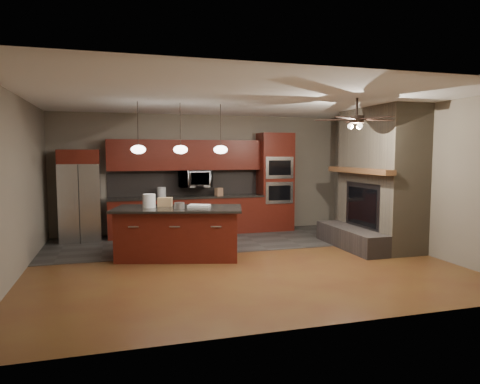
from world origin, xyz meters
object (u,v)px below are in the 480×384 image
object	(u,v)px
refrigerator	(80,196)
paint_tray	(199,206)
microwave	(195,179)
paint_can	(179,206)
counter_bucket	(162,192)
counter_box	(219,192)
oven_tower	(275,182)
white_bucket	(149,201)
kitchen_island	(178,233)
cardboard_box	(165,202)

from	to	relation	value
refrigerator	paint_tray	distance (m)	3.03
microwave	paint_can	distance (m)	2.56
paint_tray	paint_can	bearing A→B (deg)	-127.78
counter_bucket	counter_box	bearing A→B (deg)	-2.15
oven_tower	counter_box	distance (m)	1.44
white_bucket	paint_tray	bearing A→B (deg)	-9.26
refrigerator	white_bucket	bearing A→B (deg)	-56.01
counter_bucket	kitchen_island	bearing A→B (deg)	-88.09
refrigerator	kitchen_island	bearing A→B (deg)	-49.21
microwave	refrigerator	xyz separation A→B (m)	(-2.52, -0.13, -0.32)
oven_tower	white_bucket	size ratio (longest dim) A/B	9.74
refrigerator	counter_bucket	world-z (taller)	refrigerator
counter_bucket	white_bucket	bearing A→B (deg)	-101.84
oven_tower	counter_bucket	bearing A→B (deg)	179.85
refrigerator	kitchen_island	size ratio (longest dim) A/B	0.80
cardboard_box	counter_box	distance (m)	2.37
paint_tray	cardboard_box	bearing A→B (deg)	-179.45
kitchen_island	paint_tray	world-z (taller)	paint_tray
white_bucket	paint_tray	size ratio (longest dim) A/B	0.64
cardboard_box	refrigerator	bearing A→B (deg)	146.88
microwave	white_bucket	distance (m)	2.42
paint_tray	counter_bucket	xyz separation A→B (m)	(-0.46, 2.17, 0.07)
refrigerator	counter_bucket	bearing A→B (deg)	2.68
white_bucket	paint_can	world-z (taller)	white_bucket
refrigerator	counter_bucket	xyz separation A→B (m)	(1.74, 0.08, 0.03)
microwave	kitchen_island	world-z (taller)	microwave
microwave	kitchen_island	xyz separation A→B (m)	(-0.71, -2.23, -0.84)
kitchen_island	white_bucket	distance (m)	0.78
refrigerator	paint_tray	world-z (taller)	refrigerator
microwave	cardboard_box	xyz separation A→B (m)	(-0.91, -1.97, -0.30)
refrigerator	counter_bucket	size ratio (longest dim) A/B	8.86
refrigerator	cardboard_box	xyz separation A→B (m)	(1.61, -1.84, 0.02)
microwave	paint_can	xyz separation A→B (m)	(-0.71, -2.43, -0.32)
cardboard_box	oven_tower	bearing A→B (deg)	49.30
refrigerator	paint_can	xyz separation A→B (m)	(1.81, -2.30, -0.01)
oven_tower	kitchen_island	size ratio (longest dim) A/B	0.97
oven_tower	counter_box	xyz separation A→B (m)	(-1.43, -0.04, -0.20)
white_bucket	counter_bucket	world-z (taller)	white_bucket
paint_tray	counter_bucket	bearing A→B (deg)	125.47
microwave	cardboard_box	size ratio (longest dim) A/B	2.90
refrigerator	paint_can	distance (m)	2.93
kitchen_island	counter_box	xyz separation A→B (m)	(1.26, 2.13, 0.53)
paint_can	cardboard_box	distance (m)	0.50
kitchen_island	counter_bucket	xyz separation A→B (m)	(-0.07, 2.18, 0.55)
paint_can	paint_tray	xyz separation A→B (m)	(0.39, 0.21, -0.04)
paint_tray	counter_box	bearing A→B (deg)	91.23
kitchen_island	counter_bucket	distance (m)	2.25
microwave	counter_bucket	distance (m)	0.83
white_bucket	paint_tray	world-z (taller)	white_bucket
kitchen_island	cardboard_box	xyz separation A→B (m)	(-0.20, 0.26, 0.54)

